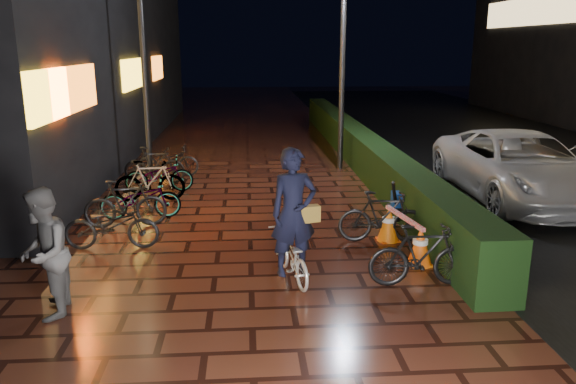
{
  "coord_description": "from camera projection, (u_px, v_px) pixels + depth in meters",
  "views": [
    {
      "loc": [
        -0.02,
        -8.61,
        3.44
      ],
      "look_at": [
        0.63,
        0.31,
        1.1
      ],
      "focal_mm": 35.0,
      "sensor_mm": 36.0,
      "label": 1
    }
  ],
  "objects": [
    {
      "name": "lamp_post_sf",
      "position": [
        144.0,
        68.0,
        14.47
      ],
      "size": [
        0.49,
        0.27,
        5.22
      ],
      "color": "black",
      "rests_on": "ground"
    },
    {
      "name": "lamp_post_hedge",
      "position": [
        342.0,
        58.0,
        15.36
      ],
      "size": [
        0.54,
        0.2,
        5.63
      ],
      "color": "black",
      "rests_on": "ground"
    },
    {
      "name": "bystander_person",
      "position": [
        44.0,
        254.0,
        7.16
      ],
      "size": [
        0.76,
        0.92,
        1.72
      ],
      "primitive_type": "imported",
      "rotation": [
        0.0,
        0.0,
        -1.43
      ],
      "color": "#545356",
      "rests_on": "ground"
    },
    {
      "name": "ground",
      "position": [
        251.0,
        263.0,
        9.18
      ],
      "size": [
        80.0,
        80.0,
        0.0
      ],
      "primitive_type": "plane",
      "color": "#381911",
      "rests_on": "ground"
    },
    {
      "name": "parked_bikes_storefront",
      "position": [
        147.0,
        184.0,
        12.51
      ],
      "size": [
        1.89,
        6.16,
        0.94
      ],
      "color": "black",
      "rests_on": "ground"
    },
    {
      "name": "cart_assembly",
      "position": [
        401.0,
        201.0,
        10.95
      ],
      "size": [
        0.56,
        0.53,
        0.96
      ],
      "color": "black",
      "rests_on": "ground"
    },
    {
      "name": "traffic_barrier",
      "position": [
        404.0,
        234.0,
        9.57
      ],
      "size": [
        0.63,
        1.6,
        0.65
      ],
      "color": "#FF5C0D",
      "rests_on": "ground"
    },
    {
      "name": "cyclist",
      "position": [
        293.0,
        233.0,
        8.3
      ],
      "size": [
        0.83,
        1.5,
        2.04
      ],
      "color": "silver",
      "rests_on": "ground"
    },
    {
      "name": "hedge",
      "position": [
        357.0,
        145.0,
        17.0
      ],
      "size": [
        0.7,
        20.0,
        1.0
      ],
      "primitive_type": "cube",
      "color": "black",
      "rests_on": "ground"
    },
    {
      "name": "parked_bikes_hedge",
      "position": [
        400.0,
        234.0,
        9.11
      ],
      "size": [
        1.72,
        2.47,
        0.94
      ],
      "color": "black",
      "rests_on": "ground"
    },
    {
      "name": "van",
      "position": [
        519.0,
        166.0,
        12.78
      ],
      "size": [
        2.59,
        5.53,
        1.53
      ],
      "primitive_type": "imported",
      "rotation": [
        0.0,
        0.0,
        -0.01
      ],
      "color": "silver",
      "rests_on": "ground"
    }
  ]
}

